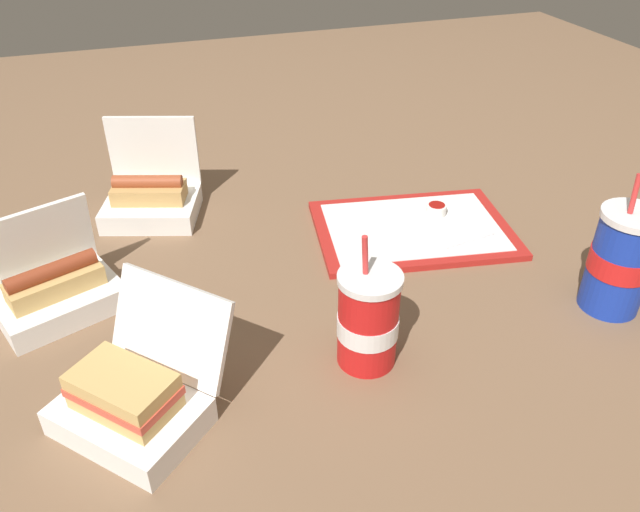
% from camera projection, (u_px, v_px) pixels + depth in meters
% --- Properties ---
extents(ground_plane, '(3.20, 3.20, 0.00)m').
position_uv_depth(ground_plane, '(292.00, 286.00, 1.06)').
color(ground_plane, brown).
extents(food_tray, '(0.41, 0.32, 0.01)m').
position_uv_depth(food_tray, '(413.00, 229.00, 1.20)').
color(food_tray, red).
rests_on(food_tray, ground_plane).
extents(ketchup_cup, '(0.04, 0.04, 0.02)m').
position_uv_depth(ketchup_cup, '(436.00, 210.00, 1.22)').
color(ketchup_cup, white).
rests_on(ketchup_cup, food_tray).
extents(napkin_stack, '(0.13, 0.13, 0.00)m').
position_uv_depth(napkin_stack, '(427.00, 214.00, 1.23)').
color(napkin_stack, white).
rests_on(napkin_stack, food_tray).
extents(plastic_fork, '(0.11, 0.03, 0.00)m').
position_uv_depth(plastic_fork, '(469.00, 240.00, 1.15)').
color(plastic_fork, white).
rests_on(plastic_fork, food_tray).
extents(clamshell_hotdog_left, '(0.22, 0.19, 0.16)m').
position_uv_depth(clamshell_hotdog_left, '(56.00, 289.00, 0.98)').
color(clamshell_hotdog_left, white).
rests_on(clamshell_hotdog_left, ground_plane).
extents(clamshell_sandwich_front, '(0.26, 0.26, 0.16)m').
position_uv_depth(clamshell_sandwich_front, '(133.00, 398.00, 0.79)').
color(clamshell_sandwich_front, white).
rests_on(clamshell_sandwich_front, ground_plane).
extents(clamshell_hotdog_center, '(0.22, 0.20, 0.18)m').
position_uv_depth(clamshell_hotdog_center, '(151.00, 197.00, 1.24)').
color(clamshell_hotdog_center, white).
rests_on(clamshell_hotdog_center, ground_plane).
extents(soda_cup_right, '(0.10, 0.10, 0.23)m').
position_uv_depth(soda_cup_right, '(621.00, 261.00, 0.97)').
color(soda_cup_right, '#1938B7').
rests_on(soda_cup_right, ground_plane).
extents(soda_cup_corner, '(0.09, 0.09, 0.21)m').
position_uv_depth(soda_cup_corner, '(368.00, 320.00, 0.87)').
color(soda_cup_corner, red).
rests_on(soda_cup_corner, ground_plane).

